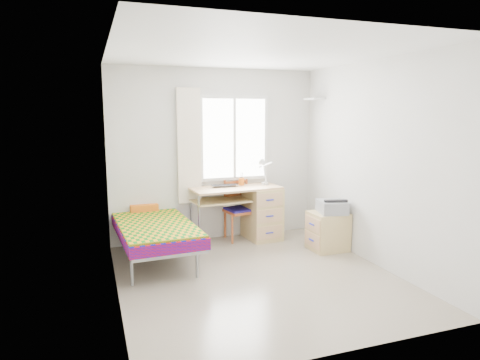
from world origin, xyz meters
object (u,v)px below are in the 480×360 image
cabinet (328,231)px  printer (332,206)px  chair (239,206)px  bed (153,226)px  desk (257,210)px

cabinet → printer: 0.37m
chair → cabinet: bearing=-52.9°
bed → chair: bearing=11.6°
printer → cabinet: bearing=156.9°
desk → printer: 1.18m
desk → cabinet: desk is taller
bed → cabinet: (2.39, -0.56, -0.15)m
cabinet → printer: (0.04, -0.03, 0.36)m
chair → bed: bearing=-175.1°
chair → printer: size_ratio=1.89×
chair → cabinet: (1.01, -0.94, -0.24)m
cabinet → chair: bearing=136.3°
desk → cabinet: bearing=-53.2°
bed → chair: (1.38, 0.37, 0.09)m
bed → chair: 1.43m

